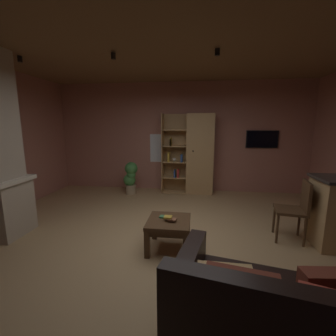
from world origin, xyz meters
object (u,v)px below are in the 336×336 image
object	(u,v)px
potted_floor_plant	(131,177)
wall_mounted_tv	(262,139)
table_book_2	(168,217)
leather_couch	(285,325)
dining_chair	(297,207)
table_book_0	(164,217)
table_book_1	(172,219)
coffee_table	(169,226)
bookshelf_cabinet	(196,155)

from	to	relation	value
potted_floor_plant	wall_mounted_tv	distance (m)	3.41
table_book_2	wall_mounted_tv	size ratio (longest dim) A/B	0.14
leather_couch	wall_mounted_tv	bearing A→B (deg)	78.18
wall_mounted_tv	dining_chair	bearing A→B (deg)	-92.53
table_book_0	table_book_1	xyz separation A→B (m)	(0.13, -0.13, 0.02)
leather_couch	table_book_2	size ratio (longest dim) A/B	17.01
table_book_2	potted_floor_plant	world-z (taller)	potted_floor_plant
coffee_table	table_book_1	world-z (taller)	table_book_1
bookshelf_cabinet	leather_couch	size ratio (longest dim) A/B	1.11
dining_chair	potted_floor_plant	distance (m)	3.72
table_book_1	dining_chair	world-z (taller)	dining_chair
bookshelf_cabinet	table_book_1	distance (m)	2.93
table_book_0	potted_floor_plant	size ratio (longest dim) A/B	0.15
dining_chair	table_book_1	bearing A→B (deg)	-163.02
leather_couch	table_book_1	world-z (taller)	leather_couch
table_book_0	wall_mounted_tv	bearing A→B (deg)	55.47
table_book_2	dining_chair	xyz separation A→B (m)	(1.85, 0.52, 0.05)
bookshelf_cabinet	coffee_table	xyz separation A→B (m)	(-0.34, -2.81, -0.65)
table_book_0	wall_mounted_tv	world-z (taller)	wall_mounted_tv
table_book_1	dining_chair	bearing A→B (deg)	16.98
wall_mounted_tv	table_book_2	bearing A→B (deg)	-122.70
coffee_table	table_book_0	world-z (taller)	table_book_0
coffee_table	potted_floor_plant	world-z (taller)	potted_floor_plant
table_book_2	wall_mounted_tv	bearing A→B (deg)	57.30
table_book_2	leather_couch	bearing A→B (deg)	-53.88
coffee_table	table_book_0	size ratio (longest dim) A/B	4.90
table_book_1	potted_floor_plant	size ratio (longest dim) A/B	0.13
table_book_0	table_book_2	distance (m)	0.13
wall_mounted_tv	leather_couch	bearing A→B (deg)	-101.82
bookshelf_cabinet	table_book_2	size ratio (longest dim) A/B	18.82
table_book_2	wall_mounted_tv	xyz separation A→B (m)	(1.96, 3.06, 0.89)
coffee_table	wall_mounted_tv	distance (m)	3.75
dining_chair	table_book_0	bearing A→B (deg)	-167.69
table_book_0	coffee_table	bearing A→B (deg)	-42.38
coffee_table	dining_chair	distance (m)	1.92
table_book_1	table_book_2	xyz separation A→B (m)	(-0.06, 0.02, 0.02)
bookshelf_cabinet	potted_floor_plant	world-z (taller)	bookshelf_cabinet
leather_couch	table_book_0	world-z (taller)	leather_couch
dining_chair	potted_floor_plant	xyz separation A→B (m)	(-3.13, 2.00, -0.09)
bookshelf_cabinet	leather_couch	world-z (taller)	bookshelf_cabinet
coffee_table	table_book_2	xyz separation A→B (m)	(-0.01, -0.03, 0.14)
wall_mounted_tv	table_book_0	bearing A→B (deg)	-124.53
coffee_table	dining_chair	size ratio (longest dim) A/B	0.65
dining_chair	wall_mounted_tv	distance (m)	2.67
dining_chair	potted_floor_plant	world-z (taller)	dining_chair
potted_floor_plant	coffee_table	bearing A→B (deg)	-62.73
leather_couch	coffee_table	bearing A→B (deg)	125.32
leather_couch	coffee_table	world-z (taller)	leather_couch
leather_couch	table_book_1	distance (m)	1.69
leather_couch	coffee_table	xyz separation A→B (m)	(-1.02, 1.44, 0.04)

